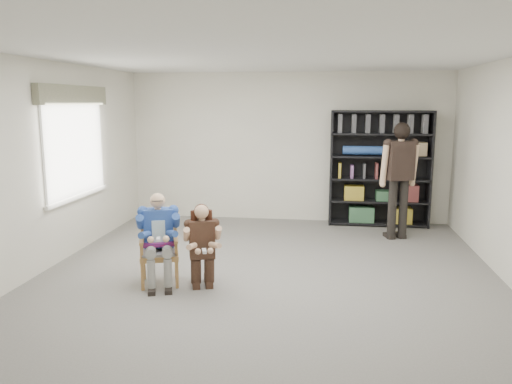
% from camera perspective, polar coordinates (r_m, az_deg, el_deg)
% --- Properties ---
extents(room_shell, '(6.00, 7.00, 2.80)m').
position_cam_1_polar(room_shell, '(6.05, 1.09, 2.22)').
color(room_shell, silver).
rests_on(room_shell, ground).
extents(floor, '(6.00, 7.00, 0.01)m').
position_cam_1_polar(floor, '(6.39, 1.04, -10.30)').
color(floor, slate).
rests_on(floor, ground).
extents(window_left, '(0.16, 2.00, 1.75)m').
position_cam_1_polar(window_left, '(7.88, -19.88, 5.16)').
color(window_left, silver).
rests_on(window_left, room_shell).
extents(armchair, '(0.65, 0.64, 0.89)m').
position_cam_1_polar(armchair, '(6.34, -11.00, -6.44)').
color(armchair, '#B18832').
rests_on(armchair, floor).
extents(seated_man, '(0.69, 0.82, 1.16)m').
position_cam_1_polar(seated_man, '(6.30, -11.04, -5.27)').
color(seated_man, navy).
rests_on(seated_man, floor).
extents(kneeling_woman, '(0.65, 0.82, 1.06)m').
position_cam_1_polar(kneeling_woman, '(6.04, -6.15, -6.30)').
color(kneeling_woman, '#311C17').
rests_on(kneeling_woman, floor).
extents(bookshelf, '(1.80, 0.38, 2.10)m').
position_cam_1_polar(bookshelf, '(9.35, 13.96, 2.59)').
color(bookshelf, black).
rests_on(bookshelf, floor).
extents(standing_man, '(0.66, 0.50, 1.91)m').
position_cam_1_polar(standing_man, '(8.49, 16.04, 1.10)').
color(standing_man, black).
rests_on(standing_man, floor).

